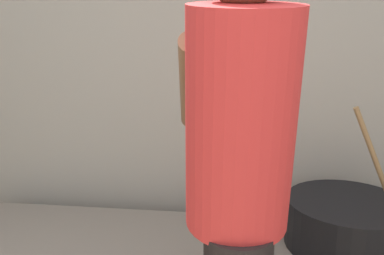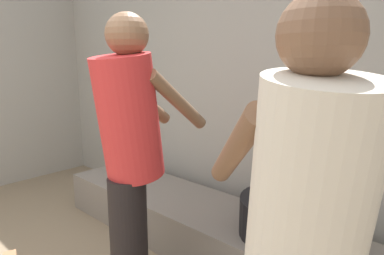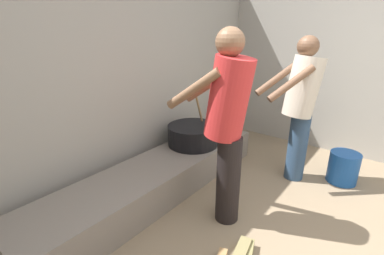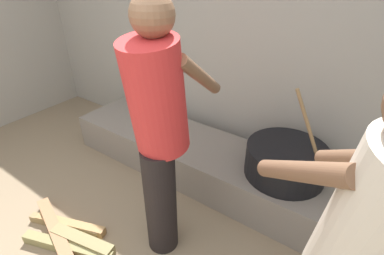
% 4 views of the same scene
% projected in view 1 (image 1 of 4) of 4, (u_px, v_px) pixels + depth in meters
% --- Properties ---
extents(block_enclosure_rear, '(5.07, 0.20, 2.23)m').
position_uv_depth(block_enclosure_rear, '(203.00, 69.00, 2.30)').
color(block_enclosure_rear, '#9E998E').
rests_on(block_enclosure_rear, ground_plane).
extents(cooking_pot_main, '(0.57, 0.57, 0.68)m').
position_uv_depth(cooking_pot_main, '(347.00, 223.00, 1.89)').
color(cooking_pot_main, black).
rests_on(cooking_pot_main, hearth_ledge).
extents(cook_in_red_shirt, '(0.40, 0.69, 1.59)m').
position_uv_depth(cook_in_red_shirt, '(239.00, 181.00, 1.12)').
color(cook_in_red_shirt, black).
rests_on(cook_in_red_shirt, ground_plane).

